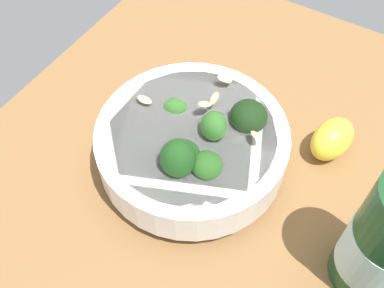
# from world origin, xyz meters

# --- Properties ---
(ground_plane) EXTENTS (0.59, 0.59, 0.03)m
(ground_plane) POSITION_xyz_m (0.00, 0.00, -0.02)
(ground_plane) COLOR brown
(bowl_of_broccoli) EXTENTS (0.22, 0.22, 0.10)m
(bowl_of_broccoli) POSITION_xyz_m (0.06, -0.03, 0.04)
(bowl_of_broccoli) COLOR white
(bowl_of_broccoli) RESTS_ON ground_plane
(lemon_wedge) EXTENTS (0.07, 0.06, 0.05)m
(lemon_wedge) POSITION_xyz_m (-0.04, 0.10, 0.02)
(lemon_wedge) COLOR yellow
(lemon_wedge) RESTS_ON ground_plane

